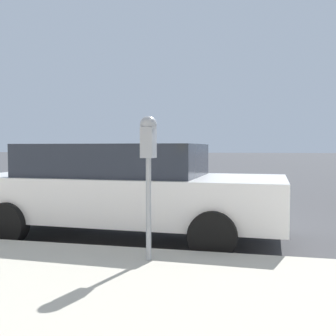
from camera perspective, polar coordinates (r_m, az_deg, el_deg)
The scene contains 3 objects.
ground_plane at distance 7.33m, azimuth -1.95°, elevation -8.42°, with size 220.00×220.00×0.00m, color #424244.
parking_meter at distance 4.40m, azimuth -2.85°, elevation 2.60°, with size 0.21×0.19×1.63m.
car_white at distance 6.37m, azimuth -6.43°, elevation -2.89°, with size 2.24×5.00×1.50m.
Camera 1 is at (-6.94, -1.85, 1.44)m, focal length 42.00 mm.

